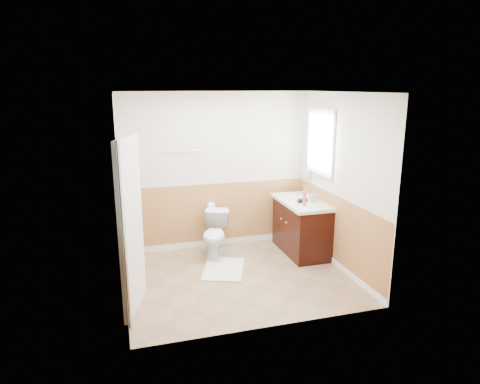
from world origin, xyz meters
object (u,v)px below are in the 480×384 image
object	(u,v)px
bath_mat	(224,269)
vanity_cabinet	(301,228)
soap_dispenser	(313,197)
toilet	(215,235)
lotion_bottle	(304,199)

from	to	relation	value
bath_mat	vanity_cabinet	bearing A→B (deg)	13.30
bath_mat	soap_dispenser	size ratio (longest dim) A/B	4.60
toilet	bath_mat	distance (m)	0.63
toilet	vanity_cabinet	distance (m)	1.36
toilet	bath_mat	xyz separation A→B (m)	(-0.00, -0.53, -0.34)
toilet	bath_mat	world-z (taller)	toilet
soap_dispenser	bath_mat	bearing A→B (deg)	-172.77
vanity_cabinet	soap_dispenser	bearing A→B (deg)	-47.79
lotion_bottle	soap_dispenser	distance (m)	0.27
soap_dispenser	toilet	bearing A→B (deg)	166.69
toilet	vanity_cabinet	xyz separation A→B (m)	(1.35, -0.21, 0.05)
bath_mat	lotion_bottle	distance (m)	1.57
bath_mat	lotion_bottle	world-z (taller)	lotion_bottle
soap_dispenser	vanity_cabinet	bearing A→B (deg)	132.21
lotion_bottle	soap_dispenser	xyz separation A→B (m)	(0.22, 0.15, -0.02)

